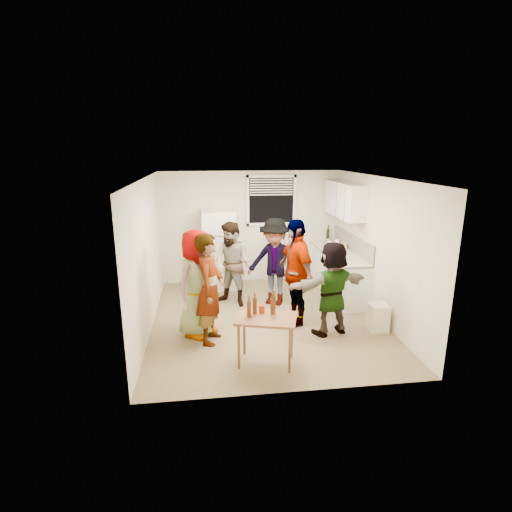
{
  "coord_description": "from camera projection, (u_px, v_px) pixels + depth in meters",
  "views": [
    {
      "loc": [
        -1.05,
        -6.56,
        2.95
      ],
      "look_at": [
        -0.17,
        0.11,
        1.15
      ],
      "focal_mm": 28.0,
      "sensor_mm": 36.0,
      "label": 1
    }
  ],
  "objects": [
    {
      "name": "trash_bin",
      "position": [
        378.0,
        316.0,
        6.68
      ],
      "size": [
        0.33,
        0.33,
        0.46
      ],
      "primitive_type": "cube",
      "rotation": [
        0.0,
        0.0,
        -0.05
      ],
      "color": "silver",
      "rests_on": "ground"
    },
    {
      "name": "guest_black",
      "position": [
        294.0,
        322.0,
        7.03
      ],
      "size": [
        2.05,
        1.48,
        0.45
      ],
      "primitive_type": "imported",
      "rotation": [
        0.0,
        0.0,
        -1.34
      ],
      "color": "black",
      "rests_on": "ground"
    },
    {
      "name": "window",
      "position": [
        271.0,
        200.0,
        8.87
      ],
      "size": [
        1.12,
        0.1,
        1.06
      ],
      "primitive_type": null,
      "color": "white",
      "rests_on": "room"
    },
    {
      "name": "upper_cabinets",
      "position": [
        344.0,
        200.0,
        8.19
      ],
      "size": [
        0.34,
        1.6,
        0.7
      ],
      "primitive_type": "cube",
      "color": "white",
      "rests_on": "room"
    },
    {
      "name": "blue_cup",
      "position": [
        339.0,
        263.0,
        7.46
      ],
      "size": [
        0.1,
        0.1,
        0.13
      ],
      "primitive_type": "cylinder",
      "color": "#0E04A9",
      "rests_on": "countertop"
    },
    {
      "name": "serving_table",
      "position": [
        266.0,
        362.0,
        5.71
      ],
      "size": [
        0.95,
        0.76,
        0.7
      ],
      "primitive_type": null,
      "rotation": [
        0.0,
        0.0,
        -0.28
      ],
      "color": "brown",
      "rests_on": "ground"
    },
    {
      "name": "wine_bottle",
      "position": [
        328.0,
        242.0,
        9.16
      ],
      "size": [
        0.07,
        0.07,
        0.28
      ],
      "primitive_type": "cylinder",
      "color": "black",
      "rests_on": "countertop"
    },
    {
      "name": "paper_towel",
      "position": [
        337.0,
        251.0,
        8.32
      ],
      "size": [
        0.11,
        0.11,
        0.24
      ],
      "primitive_type": "cylinder",
      "color": "white",
      "rests_on": "countertop"
    },
    {
      "name": "kettle",
      "position": [
        330.0,
        247.0,
        8.66
      ],
      "size": [
        0.29,
        0.25,
        0.21
      ],
      "primitive_type": null,
      "rotation": [
        0.0,
        0.0,
        -0.18
      ],
      "color": "silver",
      "rests_on": "countertop"
    },
    {
      "name": "guest_stripe",
      "position": [
        212.0,
        340.0,
        6.37
      ],
      "size": [
        1.85,
        1.08,
        0.42
      ],
      "primitive_type": "imported",
      "rotation": [
        0.0,
        0.0,
        1.3
      ],
      "color": "#141933",
      "rests_on": "ground"
    },
    {
      "name": "guest_back_right",
      "position": [
        274.0,
        303.0,
        7.91
      ],
      "size": [
        1.81,
        2.03,
        0.63
      ],
      "primitive_type": "imported",
      "rotation": [
        0.0,
        0.0,
        -0.53
      ],
      "color": "#403F45",
      "rests_on": "ground"
    },
    {
      "name": "room",
      "position": [
        266.0,
        319.0,
        7.18
      ],
      "size": [
        4.0,
        4.5,
        2.5
      ],
      "primitive_type": null,
      "color": "beige",
      "rests_on": "ground"
    },
    {
      "name": "guest_grey",
      "position": [
        199.0,
        333.0,
        6.61
      ],
      "size": [
        1.89,
        1.8,
        0.56
      ],
      "primitive_type": "imported",
      "rotation": [
        0.0,
        0.0,
        0.86
      ],
      "color": "#969696",
      "rests_on": "ground"
    },
    {
      "name": "guest_orange",
      "position": [
        330.0,
        333.0,
        6.64
      ],
      "size": [
        1.82,
        1.9,
        0.46
      ],
      "primitive_type": "imported",
      "rotation": [
        0.0,
        0.0,
        3.42
      ],
      "color": "#DD9450",
      "rests_on": "ground"
    },
    {
      "name": "beer_bottle_table",
      "position": [
        273.0,
        313.0,
        5.68
      ],
      "size": [
        0.06,
        0.06,
        0.25
      ],
      "primitive_type": "cylinder",
      "color": "#47230C",
      "rests_on": "serving_table"
    },
    {
      "name": "beer_bottle_counter",
      "position": [
        339.0,
        256.0,
        7.93
      ],
      "size": [
        0.06,
        0.06,
        0.24
      ],
      "primitive_type": "cylinder",
      "color": "#47230C",
      "rests_on": "countertop"
    },
    {
      "name": "backsplash",
      "position": [
        353.0,
        243.0,
        8.25
      ],
      "size": [
        0.03,
        2.2,
        0.36
      ],
      "primitive_type": "cube",
      "color": "#B7B2A7",
      "rests_on": "countertop"
    },
    {
      "name": "refrigerator",
      "position": [
        219.0,
        249.0,
        8.66
      ],
      "size": [
        0.7,
        0.7,
        1.7
      ],
      "primitive_type": "cube",
      "color": "white",
      "rests_on": "ground"
    },
    {
      "name": "counter_lower",
      "position": [
        338.0,
        273.0,
        8.38
      ],
      "size": [
        0.6,
        2.2,
        0.86
      ],
      "primitive_type": "cube",
      "color": "white",
      "rests_on": "ground"
    },
    {
      "name": "picture_frame",
      "position": [
        345.0,
        246.0,
        8.5
      ],
      "size": [
        0.02,
        0.16,
        0.13
      ],
      "primitive_type": "cube",
      "color": "#F2C057",
      "rests_on": "countertop"
    },
    {
      "name": "guest_back_left",
      "position": [
        233.0,
        304.0,
        7.85
      ],
      "size": [
        1.59,
        1.8,
        0.62
      ],
      "primitive_type": "imported",
      "rotation": [
        0.0,
        0.0,
        -0.61
      ],
      "color": "brown",
      "rests_on": "ground"
    },
    {
      "name": "red_cup",
      "position": [
        262.0,
        312.0,
        5.69
      ],
      "size": [
        0.08,
        0.08,
        0.11
      ],
      "primitive_type": "cylinder",
      "color": "#AA2C0E",
      "rests_on": "serving_table"
    },
    {
      "name": "countertop",
      "position": [
        339.0,
        253.0,
        8.26
      ],
      "size": [
        0.64,
        2.22,
        0.04
      ],
      "primitive_type": "cube",
      "color": "beige",
      "rests_on": "counter_lower"
    }
  ]
}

